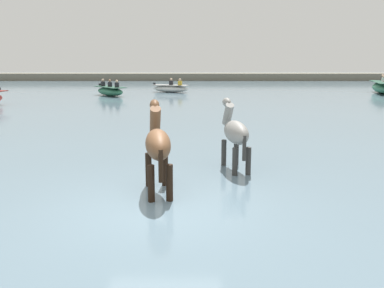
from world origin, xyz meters
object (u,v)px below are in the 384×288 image
boat_near_port (110,91)px  boat_distant_west (384,88)px  horse_lead_bay (158,146)px  horse_trailing_grey (235,134)px  boat_near_starboard (171,88)px

boat_near_port → boat_distant_west: size_ratio=0.67×
horse_lead_bay → horse_trailing_grey: horse_lead_bay is taller
boat_near_starboard → boat_near_port: size_ratio=1.01×
boat_distant_west → horse_trailing_grey: bearing=-121.3°
horse_trailing_grey → boat_near_starboard: (-2.58, 21.12, -0.63)m
horse_lead_bay → boat_near_port: bearing=103.0°
horse_trailing_grey → boat_distant_west: bearing=58.7°
horse_lead_bay → boat_distant_west: size_ratio=0.53×
boat_near_port → boat_distant_west: boat_distant_west is taller
horse_lead_bay → horse_trailing_grey: size_ratio=1.07×
horse_lead_bay → boat_near_starboard: (-0.81, 22.96, -0.71)m
horse_lead_bay → boat_near_starboard: 22.98m
horse_trailing_grey → boat_distant_west: size_ratio=0.49×
horse_lead_bay → horse_trailing_grey: bearing=46.1°
horse_trailing_grey → boat_distant_west: 23.71m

